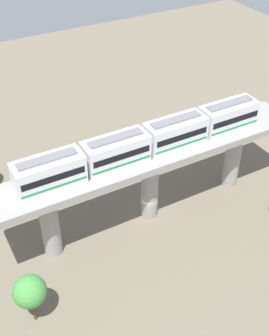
# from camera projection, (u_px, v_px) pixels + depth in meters

# --- Properties ---
(ground_plane) EXTENTS (120.00, 120.00, 0.00)m
(ground_plane) POSITION_uv_depth(u_px,v_px,m) (149.00, 214.00, 51.22)
(ground_plane) COLOR #706654
(viaduct) EXTENTS (5.20, 35.80, 8.66)m
(viaduct) POSITION_uv_depth(u_px,v_px,m) (150.00, 168.00, 47.16)
(viaduct) COLOR #999691
(viaduct) RESTS_ON ground
(train) EXTENTS (2.64, 27.45, 3.24)m
(train) POSITION_uv_depth(u_px,v_px,m) (147.00, 142.00, 44.83)
(train) COLOR white
(train) RESTS_ON viaduct
(parked_car_blue) EXTENTS (2.59, 4.47, 1.76)m
(parked_car_blue) POSITION_uv_depth(u_px,v_px,m) (64.00, 175.00, 55.82)
(parked_car_blue) COLOR #284CB7
(parked_car_blue) RESTS_ON ground
(parked_car_orange) EXTENTS (2.45, 4.44, 1.76)m
(parked_car_orange) POSITION_uv_depth(u_px,v_px,m) (23.00, 206.00, 51.20)
(parked_car_orange) COLOR orange
(parked_car_orange) RESTS_ON ground
(parked_car_silver) EXTENTS (2.38, 4.41, 1.76)m
(parked_car_silver) POSITION_uv_depth(u_px,v_px,m) (124.00, 151.00, 59.97)
(parked_car_silver) COLOR #B2B5BA
(parked_car_silver) RESTS_ON ground
(tree_mid_lot) EXTENTS (2.98, 2.98, 5.36)m
(tree_mid_lot) POSITION_uv_depth(u_px,v_px,m) (30.00, 292.00, 37.96)
(tree_mid_lot) COLOR brown
(tree_mid_lot) RESTS_ON ground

